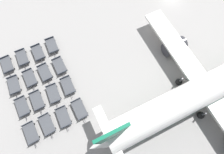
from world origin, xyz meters
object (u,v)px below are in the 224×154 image
object	(u,v)px
airplane	(213,85)
baggage_dolly_row_mid_b_col_c	(53,94)
baggage_dolly_row_mid_a_col_b	(30,78)
baggage_dolly_row_mid_a_col_d	(47,124)
baggage_dolly_row_near_col_c	(22,107)
baggage_dolly_row_near_col_a	(7,65)
baggage_dolly_row_mid_a_col_c	(37,100)
baggage_dolly_row_far_col_d	(79,109)
baggage_dolly_row_far_col_b	(60,66)
baggage_dolly_row_mid_b_col_a	(38,53)
baggage_dolly_row_far_col_c	(68,86)
baggage_dolly_row_mid_b_col_b	(45,73)
baggage_dolly_row_mid_b_col_d	(63,117)
baggage_dolly_row_near_col_b	(14,85)
baggage_dolly_row_mid_a_col_a	(22,58)
baggage_dolly_row_near_col_d	(31,133)
baggage_dolly_row_far_col_a	(52,46)

from	to	relation	value
airplane	baggage_dolly_row_mid_b_col_c	world-z (taller)	airplane
baggage_dolly_row_mid_a_col_b	baggage_dolly_row_mid_a_col_d	bearing A→B (deg)	8.94
baggage_dolly_row_near_col_c	baggage_dolly_row_mid_b_col_c	world-z (taller)	same
baggage_dolly_row_mid_a_col_d	baggage_dolly_row_near_col_a	bearing A→B (deg)	-158.72
baggage_dolly_row_near_col_a	baggage_dolly_row_mid_a_col_c	xyz separation A→B (m)	(7.79, 3.83, 0.00)
baggage_dolly_row_far_col_d	baggage_dolly_row_far_col_b	bearing A→B (deg)	-170.48
baggage_dolly_row_mid_b_col_a	baggage_dolly_row_far_col_c	world-z (taller)	same
baggage_dolly_row_mid_b_col_b	baggage_dolly_row_mid_b_col_d	bearing A→B (deg)	9.37
baggage_dolly_row_mid_a_col_b	baggage_dolly_row_mid_b_col_d	world-z (taller)	same
baggage_dolly_row_near_col_b	baggage_dolly_row_mid_a_col_b	bearing A→B (deg)	98.33
baggage_dolly_row_mid_b_col_c	baggage_dolly_row_far_col_c	world-z (taller)	same
baggage_dolly_row_near_col_a	baggage_dolly_row_far_col_b	bearing A→B (deg)	70.48
baggage_dolly_row_far_col_d	baggage_dolly_row_mid_a_col_d	bearing A→B (deg)	-82.26
baggage_dolly_row_mid_b_col_b	baggage_dolly_row_far_col_d	world-z (taller)	same
baggage_dolly_row_mid_a_col_a	baggage_dolly_row_near_col_a	bearing A→B (deg)	-78.56
baggage_dolly_row_near_col_b	baggage_dolly_row_mid_a_col_c	xyz separation A→B (m)	(3.73, 3.15, 0.00)
baggage_dolly_row_near_col_b	baggage_dolly_row_mid_a_col_a	distance (m)	5.01
airplane	baggage_dolly_row_near_col_c	distance (m)	29.20
baggage_dolly_row_mid_b_col_d	baggage_dolly_row_far_col_d	xyz separation A→B (m)	(-0.38, 2.63, 0.00)
baggage_dolly_row_mid_a_col_c	baggage_dolly_row_mid_b_col_a	world-z (taller)	same
baggage_dolly_row_mid_a_col_c	baggage_dolly_row_mid_a_col_b	bearing A→B (deg)	-173.31
baggage_dolly_row_mid_a_col_d	baggage_dolly_row_mid_a_col_a	bearing A→B (deg)	-170.96
baggage_dolly_row_mid_b_col_c	baggage_dolly_row_far_col_b	xyz separation A→B (m)	(-4.50, 1.97, 0.00)
baggage_dolly_row_mid_b_col_c	baggage_dolly_row_mid_a_col_a	bearing A→B (deg)	-154.43
baggage_dolly_row_mid_a_col_b	baggage_dolly_row_mid_b_col_d	size ratio (longest dim) A/B	1.00
baggage_dolly_row_near_col_d	baggage_dolly_row_mid_a_col_a	xyz separation A→B (m)	(-12.92, 0.52, 0.00)
baggage_dolly_row_near_col_a	baggage_dolly_row_mid_a_col_d	size ratio (longest dim) A/B	1.00
baggage_dolly_row_near_col_b	baggage_dolly_row_mid_b_col_d	bearing A→B (deg)	41.04
baggage_dolly_row_near_col_b	baggage_dolly_row_far_col_b	bearing A→B (deg)	97.70
baggage_dolly_row_far_col_c	baggage_dolly_row_far_col_a	bearing A→B (deg)	-173.22
airplane	baggage_dolly_row_mid_a_col_a	distance (m)	31.20
baggage_dolly_row_mid_a_col_a	baggage_dolly_row_mid_a_col_b	bearing A→B (deg)	9.23
baggage_dolly_row_near_col_b	baggage_dolly_row_near_col_c	world-z (taller)	same
baggage_dolly_row_near_col_d	baggage_dolly_row_far_col_a	distance (m)	14.90
baggage_dolly_row_near_col_b	baggage_dolly_row_far_col_a	distance (m)	9.11
baggage_dolly_row_mid_a_col_c	baggage_dolly_row_mid_b_col_c	distance (m)	2.70
baggage_dolly_row_mid_a_col_b	baggage_dolly_row_far_col_c	xyz separation A→B (m)	(3.24, 5.66, 0.00)
baggage_dolly_row_mid_a_col_d	baggage_dolly_row_near_col_c	bearing A→B (deg)	-140.78
baggage_dolly_row_mid_b_col_b	baggage_dolly_row_far_col_b	bearing A→B (deg)	99.76
baggage_dolly_row_mid_a_col_b	baggage_dolly_row_far_col_a	bearing A→B (deg)	136.79
airplane	baggage_dolly_row_mid_a_col_b	distance (m)	28.76
baggage_dolly_row_near_col_a	baggage_dolly_row_mid_a_col_a	size ratio (longest dim) A/B	1.00
baggage_dolly_row_mid_b_col_a	baggage_dolly_row_far_col_d	xyz separation A→B (m)	(11.85, 4.41, 0.00)
baggage_dolly_row_mid_b_col_d	baggage_dolly_row_mid_a_col_c	bearing A→B (deg)	-138.15
baggage_dolly_row_mid_b_col_c	baggage_dolly_row_far_col_d	xyz separation A→B (m)	(3.71, 3.35, 0.00)
baggage_dolly_row_mid_a_col_c	baggage_dolly_row_far_col_d	xyz separation A→B (m)	(3.42, 6.03, 0.00)
baggage_dolly_row_mid_a_col_a	baggage_dolly_row_mid_b_col_b	xyz separation A→B (m)	(3.99, 3.23, 0.00)
baggage_dolly_row_near_col_a	baggage_dolly_row_mid_b_col_c	bearing A→B (deg)	40.94
baggage_dolly_row_near_col_b	baggage_dolly_row_far_col_a	bearing A→B (deg)	126.17
baggage_dolly_row_near_col_c	baggage_dolly_row_far_col_d	world-z (taller)	same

